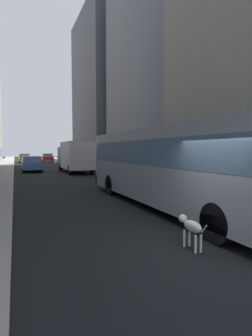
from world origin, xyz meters
name	(u,v)px	position (x,y,z in m)	size (l,w,h in m)	color
ground_plane	(48,166)	(0.00, 35.00, 0.00)	(120.00, 120.00, 0.00)	black
sidewalk_left	(5,166)	(-5.70, 35.00, 0.07)	(2.40, 110.00, 0.15)	#9E9991
sidewalk_right	(87,164)	(5.70, 35.00, 0.07)	(2.40, 110.00, 0.15)	gray
building_right_mid	(166,40)	(11.90, 22.46, 14.83)	(9.21, 15.60, 29.68)	slate
building_right_far	(114,91)	(11.90, 39.81, 12.56)	(11.35, 16.75, 25.13)	#4C515B
transit_bus	(168,162)	(1.20, 4.12, 1.78)	(2.78, 11.53, 3.05)	#999EA3
car_red_coupe	(47,158)	(1.20, 46.89, 0.83)	(1.85, 4.72, 1.62)	red
car_silver_sedan	(65,159)	(2.80, 36.83, 0.82)	(1.73, 4.36, 1.62)	#B7BABF
car_blue_hatchback	(31,164)	(-2.80, 24.58, 0.82)	(1.84, 4.52, 1.62)	#4C6BB7
car_yellow_taxi	(24,158)	(-2.80, 45.95, 0.82)	(1.82, 4.45, 1.62)	yellow
box_truck	(75,156)	(1.20, 21.80, 1.67)	(2.30, 7.50, 3.05)	#19519E
dalmatian_dog	(191,226)	(-0.71, -0.06, 0.51)	(0.22, 0.96, 0.72)	white
pedestrian_with_handbag	(194,171)	(5.39, 8.09, 1.01)	(0.45, 0.34, 1.69)	#1E1E2D
pedestrian_in_coat	(188,170)	(5.49, 8.82, 1.01)	(0.34, 0.34, 1.69)	#1E1E2D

